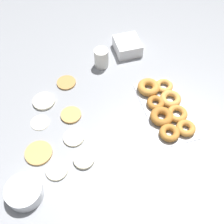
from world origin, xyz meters
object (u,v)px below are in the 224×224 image
Objects in this scene: pancake_0 at (74,138)px; pancake_7 at (57,170)px; batter_bowl at (24,192)px; paper_cup at (101,58)px; donut_tray at (165,107)px; pancake_2 at (39,153)px; pancake_5 at (66,83)px; pancake_4 at (44,101)px; container_stack at (127,46)px; pancake_6 at (40,122)px; pancake_1 at (71,115)px; pancake_3 at (84,160)px.

pancake_0 and pancake_7 have the same top height.
paper_cup is at bearing -37.06° from batter_bowl.
donut_tray is (0.18, -0.56, 0.01)m from pancake_7.
donut_tray is at bearing -82.84° from pancake_2.
pancake_5 is 1.08× the size of pancake_7.
donut_tray reaches higher than pancake_7.
pancake_2 is at bearing 167.82° from pancake_4.
pancake_5 is 0.94× the size of paper_cup.
donut_tray is at bearing -124.71° from pancake_5.
container_stack is at bearing -39.68° from pancake_0.
donut_tray is at bearing -70.23° from batter_bowl.
paper_cup is (0.38, 0.22, 0.03)m from donut_tray.
batter_bowl is (-0.25, 0.69, 0.01)m from donut_tray.
pancake_2 is 0.16m from pancake_6.
pancake_0 is 0.95× the size of pancake_5.
pancake_2 is at bearing 138.60° from paper_cup.
pancake_0 is 0.89× the size of paper_cup.
pancake_6 is (0.13, 0.14, -0.00)m from pancake_0.
pancake_4 is 0.38m from pancake_7.
container_stack reaches higher than pancake_5.
paper_cup reaches higher than pancake_1.
pancake_6 is 0.35m from batter_bowl.
pancake_6 is (-0.00, 0.15, -0.00)m from pancake_1.
pancake_1 is 0.66× the size of container_stack.
container_stack is at bearing -47.24° from pancake_2.
pancake_0 is 0.27m from pancake_4.
pancake_6 is 0.61× the size of batter_bowl.
pancake_4 is 1.24× the size of pancake_6.
pancake_3 is at bearing 158.04° from paper_cup.
pancake_6 is 0.48m from paper_cup.
container_stack is at bearing -68.05° from pancake_5.
batter_bowl reaches higher than pancake_2.
container_stack reaches higher than donut_tray.
pancake_4 reaches higher than pancake_6.
pancake_4 is 0.12m from pancake_6.
donut_tray is 0.45m from container_stack.
pancake_6 is 0.66m from container_stack.
paper_cup reaches higher than pancake_7.
batter_bowl is (-0.17, 0.07, 0.02)m from pancake_2.
pancake_6 is 0.60m from donut_tray.
pancake_2 and pancake_7 have the same top height.
pancake_4 is at bearing 43.92° from pancake_1.
pancake_3 reaches higher than pancake_5.
pancake_0 is 0.63× the size of container_stack.
pancake_3 reaches higher than pancake_2.
pancake_4 reaches higher than pancake_1.
paper_cup is (0.56, -0.34, 0.05)m from pancake_7.
batter_bowl is at bearing 137.39° from container_stack.
pancake_2 is 1.09× the size of pancake_4.
paper_cup is (0.42, -0.24, 0.05)m from pancake_0.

